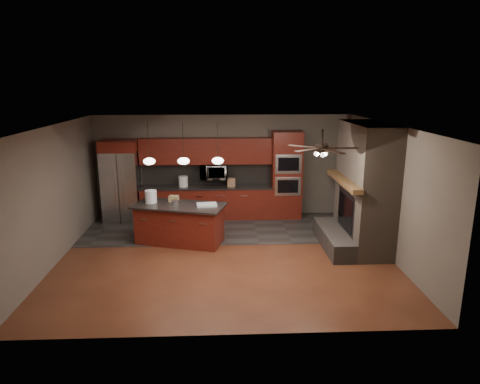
{
  "coord_description": "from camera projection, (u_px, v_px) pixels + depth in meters",
  "views": [
    {
      "loc": [
        -0.08,
        -8.62,
        3.63
      ],
      "look_at": [
        0.34,
        0.6,
        1.27
      ],
      "focal_mm": 32.0,
      "sensor_mm": 36.0,
      "label": 1
    }
  ],
  "objects": [
    {
      "name": "ground",
      "position": [
        226.0,
        256.0,
        9.25
      ],
      "size": [
        7.0,
        7.0,
        0.0
      ],
      "primitive_type": "plane",
      "color": "brown",
      "rests_on": "ground"
    },
    {
      "name": "pendant_right",
      "position": [
        218.0,
        161.0,
        9.43
      ],
      "size": [
        0.26,
        0.26,
        0.92
      ],
      "color": "black",
      "rests_on": "ceiling"
    },
    {
      "name": "ceiling",
      "position": [
        224.0,
        126.0,
        8.56
      ],
      "size": [
        7.0,
        6.0,
        0.02
      ],
      "primitive_type": "cube",
      "color": "white",
      "rests_on": "back_wall"
    },
    {
      "name": "back_wall",
      "position": [
        224.0,
        166.0,
        11.81
      ],
      "size": [
        7.0,
        0.02,
        2.8
      ],
      "primitive_type": "cube",
      "color": "#6A5E55",
      "rests_on": "ground"
    },
    {
      "name": "back_cabinetry",
      "position": [
        207.0,
        186.0,
        11.66
      ],
      "size": [
        3.59,
        0.64,
        2.2
      ],
      "color": "maroon",
      "rests_on": "ground"
    },
    {
      "name": "cardboard_box",
      "position": [
        174.0,
        199.0,
        10.04
      ],
      "size": [
        0.24,
        0.2,
        0.14
      ],
      "primitive_type": "cube",
      "rotation": [
        0.0,
        0.0,
        -0.19
      ],
      "color": "#9D8351",
      "rests_on": "kitchen_island"
    },
    {
      "name": "microwave",
      "position": [
        214.0,
        171.0,
        11.58
      ],
      "size": [
        0.73,
        0.41,
        0.5
      ],
      "primitive_type": "imported",
      "color": "silver",
      "rests_on": "back_cabinetry"
    },
    {
      "name": "counter_box",
      "position": [
        232.0,
        182.0,
        11.57
      ],
      "size": [
        0.24,
        0.2,
        0.23
      ],
      "primitive_type": "cube",
      "rotation": [
        0.0,
        0.0,
        -0.22
      ],
      "color": "#9F6E52",
      "rests_on": "back_cabinetry"
    },
    {
      "name": "ceiling_fan",
      "position": [
        322.0,
        148.0,
        7.94
      ],
      "size": [
        1.27,
        1.33,
        0.41
      ],
      "color": "black",
      "rests_on": "ceiling"
    },
    {
      "name": "slate_tile_patch",
      "position": [
        225.0,
        228.0,
        10.99
      ],
      "size": [
        7.0,
        2.4,
        0.01
      ],
      "primitive_type": "cube",
      "color": "#32302D",
      "rests_on": "ground"
    },
    {
      "name": "pendant_left",
      "position": [
        149.0,
        161.0,
        9.37
      ],
      "size": [
        0.26,
        0.26,
        0.92
      ],
      "color": "black",
      "rests_on": "ceiling"
    },
    {
      "name": "counter_bucket",
      "position": [
        183.0,
        181.0,
        11.56
      ],
      "size": [
        0.33,
        0.33,
        0.29
      ],
      "primitive_type": "cylinder",
      "rotation": [
        0.0,
        0.0,
        -0.39
      ],
      "color": "white",
      "rests_on": "back_cabinetry"
    },
    {
      "name": "right_wall",
      "position": [
        390.0,
        191.0,
        9.05
      ],
      "size": [
        0.02,
        6.0,
        2.8
      ],
      "primitive_type": "cube",
      "color": "#6A5E55",
      "rests_on": "ground"
    },
    {
      "name": "refrigerator",
      "position": [
        121.0,
        181.0,
        11.39
      ],
      "size": [
        0.94,
        0.75,
        2.19
      ],
      "color": "silver",
      "rests_on": "ground"
    },
    {
      "name": "paint_tray",
      "position": [
        207.0,
        205.0,
        9.71
      ],
      "size": [
        0.48,
        0.36,
        0.04
      ],
      "primitive_type": "cube",
      "rotation": [
        0.0,
        0.0,
        0.1
      ],
      "color": "silver",
      "rests_on": "kitchen_island"
    },
    {
      "name": "white_bucket",
      "position": [
        151.0,
        197.0,
        9.93
      ],
      "size": [
        0.36,
        0.36,
        0.29
      ],
      "primitive_type": "cylinder",
      "rotation": [
        0.0,
        0.0,
        -0.44
      ],
      "color": "white",
      "rests_on": "kitchen_island"
    },
    {
      "name": "fireplace_column",
      "position": [
        362.0,
        192.0,
        9.45
      ],
      "size": [
        1.3,
        2.1,
        2.8
      ],
      "color": "brown",
      "rests_on": "ground"
    },
    {
      "name": "paint_can",
      "position": [
        175.0,
        203.0,
        9.72
      ],
      "size": [
        0.18,
        0.18,
        0.11
      ],
      "primitive_type": "cylinder",
      "rotation": [
        0.0,
        0.0,
        -0.07
      ],
      "color": "#BABABF",
      "rests_on": "kitchen_island"
    },
    {
      "name": "left_wall",
      "position": [
        54.0,
        195.0,
        8.75
      ],
      "size": [
        0.02,
        6.0,
        2.8
      ],
      "primitive_type": "cube",
      "color": "#6A5E55",
      "rests_on": "ground"
    },
    {
      "name": "kitchen_island",
      "position": [
        180.0,
        224.0,
        9.9
      ],
      "size": [
        2.26,
        1.48,
        0.92
      ],
      "rotation": [
        0.0,
        0.0,
        -0.28
      ],
      "color": "maroon",
      "rests_on": "ground"
    },
    {
      "name": "pendant_center",
      "position": [
        184.0,
        161.0,
        9.4
      ],
      "size": [
        0.26,
        0.26,
        0.92
      ],
      "color": "black",
      "rests_on": "ceiling"
    },
    {
      "name": "oven_tower",
      "position": [
        286.0,
        175.0,
        11.63
      ],
      "size": [
        0.8,
        0.63,
        2.38
      ],
      "color": "maroon",
      "rests_on": "ground"
    }
  ]
}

